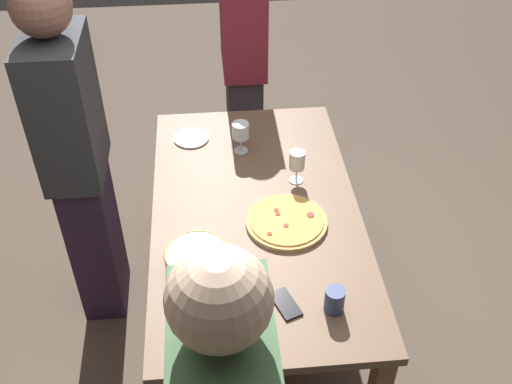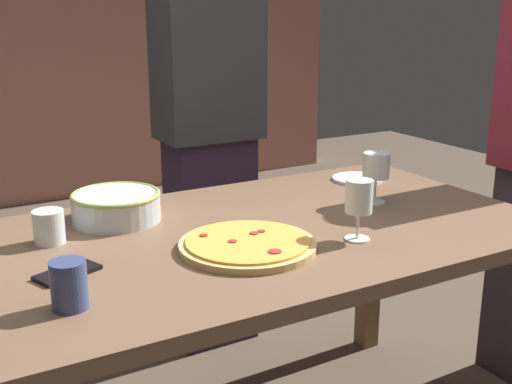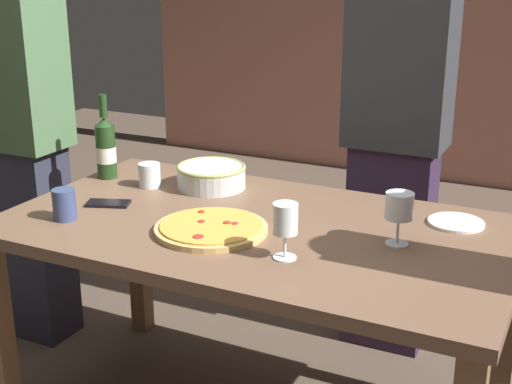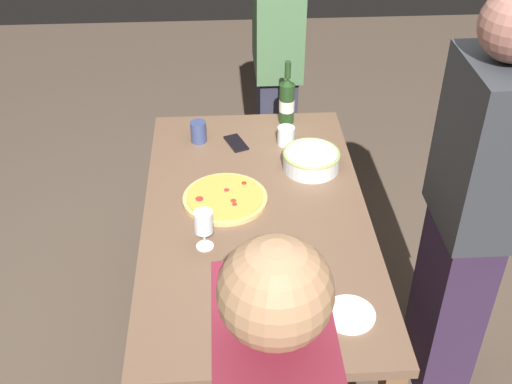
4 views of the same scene
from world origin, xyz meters
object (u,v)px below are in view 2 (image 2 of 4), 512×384
object	(u,v)px
wine_glass_by_bottle	(359,200)
cup_ceramic	(69,285)
dining_table	(256,261)
serving_bowl	(116,205)
pizza	(248,245)
wine_glass_near_pizza	(376,167)
cell_phone	(68,273)
side_plate	(357,179)
person_guest_right	(209,129)
cup_amber	(49,227)

from	to	relation	value
wine_glass_by_bottle	cup_ceramic	world-z (taller)	wine_glass_by_bottle
dining_table	serving_bowl	size ratio (longest dim) A/B	6.35
dining_table	serving_bowl	distance (m)	0.43
pizza	wine_glass_near_pizza	bearing A→B (deg)	16.10
cup_ceramic	cell_phone	distance (m)	0.18
pizza	cup_ceramic	world-z (taller)	cup_ceramic
pizza	side_plate	xyz separation A→B (m)	(0.66, 0.40, -0.01)
serving_bowl	person_guest_right	distance (m)	0.74
cup_ceramic	side_plate	size ratio (longest dim) A/B	0.57
cup_amber	side_plate	xyz separation A→B (m)	(1.08, 0.10, -0.04)
dining_table	person_guest_right	distance (m)	0.83
pizza	wine_glass_by_bottle	distance (m)	0.31
wine_glass_near_pizza	cup_amber	size ratio (longest dim) A/B	1.82
cup_amber	pizza	bearing A→B (deg)	-34.62
pizza	person_guest_right	xyz separation A→B (m)	(0.32, 0.89, 0.12)
serving_bowl	cell_phone	xyz separation A→B (m)	(-0.22, -0.32, -0.04)
dining_table	wine_glass_near_pizza	size ratio (longest dim) A/B	10.13
wine_glass_near_pizza	cup_amber	world-z (taller)	wine_glass_near_pizza
wine_glass_by_bottle	person_guest_right	world-z (taller)	person_guest_right
cup_ceramic	cell_phone	xyz separation A→B (m)	(0.04, 0.17, -0.05)
dining_table	wine_glass_near_pizza	xyz separation A→B (m)	(0.44, 0.03, 0.21)
wine_glass_near_pizza	cell_phone	bearing A→B (deg)	-174.45
dining_table	cup_ceramic	bearing A→B (deg)	-157.52
serving_bowl	cell_phone	size ratio (longest dim) A/B	1.75
serving_bowl	cell_phone	world-z (taller)	serving_bowl
wine_glass_near_pizza	cup_ceramic	distance (m)	1.04
pizza	wine_glass_near_pizza	size ratio (longest dim) A/B	2.20
dining_table	side_plate	size ratio (longest dim) A/B	9.11
wine_glass_near_pizza	cup_amber	distance (m)	0.97
serving_bowl	wine_glass_by_bottle	distance (m)	0.68
pizza	cell_phone	distance (m)	0.44
pizza	cell_phone	world-z (taller)	pizza
pizza	wine_glass_near_pizza	world-z (taller)	wine_glass_near_pizza
cup_ceramic	side_plate	xyz separation A→B (m)	(1.13, 0.51, -0.05)
wine_glass_near_pizza	person_guest_right	bearing A→B (deg)	106.32
side_plate	person_guest_right	world-z (taller)	person_guest_right
dining_table	side_plate	world-z (taller)	side_plate
side_plate	serving_bowl	bearing A→B (deg)	-179.02
wine_glass_near_pizza	person_guest_right	xyz separation A→B (m)	(-0.21, 0.73, 0.02)
serving_bowl	side_plate	size ratio (longest dim) A/B	1.43
dining_table	person_guest_right	world-z (taller)	person_guest_right
wine_glass_near_pizza	wine_glass_by_bottle	bearing A→B (deg)	-137.01
dining_table	cell_phone	bearing A→B (deg)	-173.42
dining_table	wine_glass_near_pizza	world-z (taller)	wine_glass_near_pizza
cup_ceramic	side_plate	bearing A→B (deg)	24.21
dining_table	cup_amber	distance (m)	0.56
pizza	cell_phone	xyz separation A→B (m)	(-0.43, 0.06, -0.01)
cup_amber	serving_bowl	bearing A→B (deg)	23.46
cup_amber	cell_phone	distance (m)	0.23
side_plate	pizza	bearing A→B (deg)	-149.00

